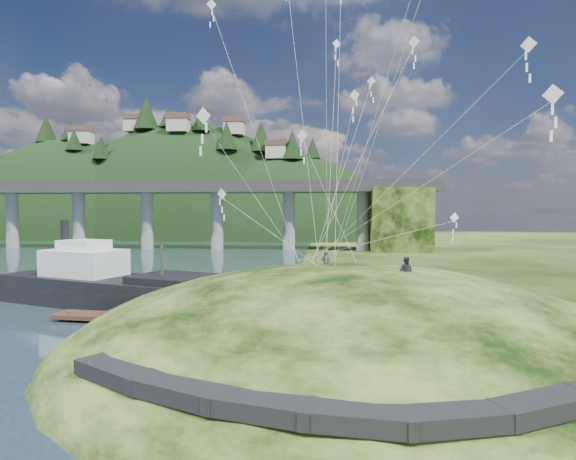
{
  "coord_description": "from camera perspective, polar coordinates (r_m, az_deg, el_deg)",
  "views": [
    {
      "loc": [
        6.5,
        -24.74,
        8.32
      ],
      "look_at": [
        4.0,
        6.0,
        7.0
      ],
      "focal_mm": 28.0,
      "sensor_mm": 36.0,
      "label": 1
    }
  ],
  "objects": [
    {
      "name": "ground",
      "position": [
        26.9,
        -9.94,
        -15.6
      ],
      "size": [
        320.0,
        320.0,
        0.0
      ],
      "primitive_type": "plane",
      "color": "black",
      "rests_on": "ground"
    },
    {
      "name": "grass_hill",
      "position": [
        28.52,
        7.75,
        -17.71
      ],
      "size": [
        36.0,
        32.0,
        13.0
      ],
      "color": "black",
      "rests_on": "ground"
    },
    {
      "name": "footpath",
      "position": [
        16.27,
        8.18,
        -20.11
      ],
      "size": [
        22.29,
        5.84,
        0.83
      ],
      "color": "black",
      "rests_on": "ground"
    },
    {
      "name": "bridge",
      "position": [
        100.38,
        -14.54,
        3.16
      ],
      "size": [
        160.0,
        11.0,
        15.0
      ],
      "color": "#2D2B2B",
      "rests_on": "ground"
    },
    {
      "name": "far_ridge",
      "position": [
        156.01,
        -14.13,
        -3.43
      ],
      "size": [
        153.0,
        70.0,
        94.5
      ],
      "color": "black",
      "rests_on": "ground"
    },
    {
      "name": "work_barge",
      "position": [
        42.84,
        -22.13,
        -6.4
      ],
      "size": [
        21.99,
        12.4,
        7.44
      ],
      "color": "black",
      "rests_on": "ground"
    },
    {
      "name": "wooden_dock",
      "position": [
        35.66,
        -18.77,
        -10.51
      ],
      "size": [
        12.93,
        3.23,
        0.91
      ],
      "color": "#361F16",
      "rests_on": "ground"
    },
    {
      "name": "kite_flyers",
      "position": [
        26.99,
        11.68,
        -3.11
      ],
      "size": [
        5.36,
        3.85,
        1.68
      ],
      "color": "#292B37",
      "rests_on": "ground"
    },
    {
      "name": "kite_swarm",
      "position": [
        29.57,
        8.25,
        20.29
      ],
      "size": [
        19.97,
        17.89,
        20.33
      ],
      "color": "white",
      "rests_on": "ground"
    }
  ]
}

